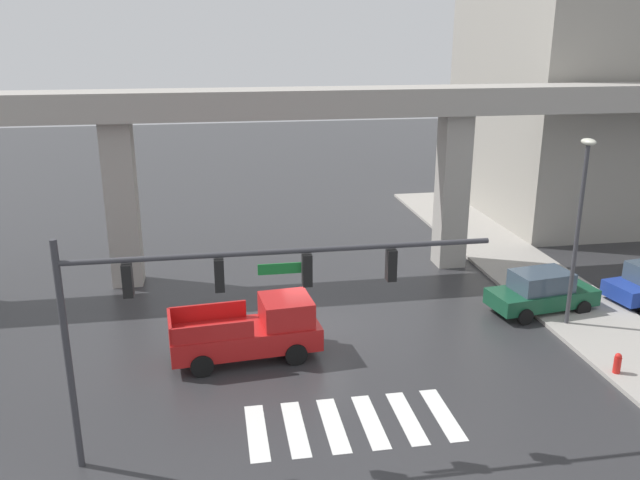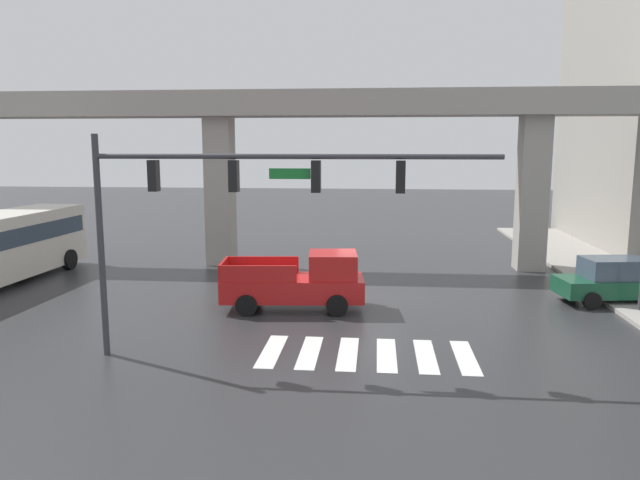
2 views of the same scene
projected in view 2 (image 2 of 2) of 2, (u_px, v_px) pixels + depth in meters
name	position (u px, v px, depth m)	size (l,w,h in m)	color
ground_plane	(370.00, 298.00, 23.28)	(120.00, 120.00, 0.00)	#2D2D30
crosswalk_stripes	(367.00, 354.00, 16.96)	(6.05, 2.80, 0.01)	silver
elevated_overpass	(374.00, 115.00, 28.25)	(58.79, 2.33, 8.47)	#9E9991
sidewalk_east	(635.00, 290.00, 24.23)	(4.00, 36.00, 0.15)	#9E9991
pickup_truck	(301.00, 282.00, 21.56)	(5.25, 2.43, 2.08)	red
sedan_dark_green	(615.00, 281.00, 22.41)	(4.50, 2.41, 1.72)	#14472D
traffic_signal_mast	(229.00, 191.00, 15.90)	(10.89, 0.32, 6.20)	#38383D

